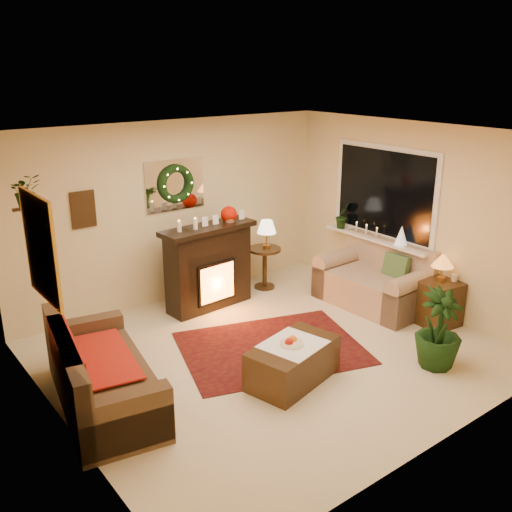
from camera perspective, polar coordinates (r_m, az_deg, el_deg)
floor at (r=6.99m, az=1.77°, el=-9.71°), size 5.00×5.00×0.00m
ceiling at (r=6.18m, az=2.01°, el=11.98°), size 5.00×5.00×0.00m
wall_back at (r=8.26m, az=-8.04°, el=4.36°), size 5.00×5.00×0.00m
wall_front at (r=5.05m, az=18.30°, el=-5.94°), size 5.00×5.00×0.00m
wall_left at (r=5.35m, az=-19.44°, el=-4.67°), size 4.50×4.50×0.00m
wall_right at (r=8.22m, az=15.56°, el=3.77°), size 4.50×4.50×0.00m
area_rug at (r=7.10m, az=1.55°, el=-9.17°), size 2.54×2.19×0.01m
sofa at (r=6.05m, az=-15.09°, el=-10.57°), size 1.17×2.04×0.82m
red_throw at (r=6.14m, az=-15.85°, el=-9.91°), size 0.74×1.20×0.02m
fireplace at (r=8.08m, az=-4.76°, el=-1.42°), size 1.26×0.48×1.13m
poinsettia at (r=8.07m, az=-2.73°, el=4.17°), size 0.23×0.23×0.23m
mantel_candle_a at (r=7.61m, az=-7.68°, el=2.82°), size 0.06×0.06×0.18m
mantel_candle_b at (r=7.70m, az=-6.08°, el=3.07°), size 0.06×0.06×0.18m
mantel_mirror at (r=8.16m, az=-8.10°, el=7.05°), size 0.92×0.02×0.72m
wreath at (r=8.12m, az=-7.97°, el=7.15°), size 0.55×0.11×0.55m
wall_art at (r=7.64m, az=-16.90°, el=4.47°), size 0.32×0.03×0.48m
gold_mirror at (r=5.48m, az=-20.76°, el=0.75°), size 0.03×0.84×1.00m
hanging_plant at (r=6.16m, az=-21.86°, el=4.65°), size 0.33×0.28×0.36m
loveseat at (r=8.32m, az=11.64°, el=-2.11°), size 0.96×1.60×0.91m
window_frame at (r=8.48m, az=12.70°, el=6.19°), size 0.03×1.86×1.36m
window_glass at (r=8.47m, az=12.64°, el=6.18°), size 0.02×1.70×1.22m
window_sill at (r=8.57m, az=11.92°, el=1.67°), size 0.22×1.86×0.04m
mini_tree at (r=8.23m, az=14.34°, el=2.02°), size 0.18×0.18×0.27m
sill_plant at (r=8.93m, az=8.63°, el=3.99°), size 0.28×0.23×0.51m
side_table_round at (r=8.80m, az=0.87°, el=-1.19°), size 0.65×0.65×0.65m
lamp_cream at (r=8.64m, az=1.07°, el=2.29°), size 0.29×0.29×0.44m
end_table_square at (r=7.99m, az=17.71°, el=-4.71°), size 0.55×0.55×0.60m
lamp_tiffany at (r=7.84m, az=18.07°, el=-1.45°), size 0.29×0.29×0.42m
coffee_table at (r=6.35m, az=3.68°, el=-10.68°), size 1.16×0.81×0.44m
fruit_bowl at (r=6.22m, az=3.58°, el=-8.83°), size 0.26×0.26×0.06m
floor_palm at (r=6.84m, az=17.80°, el=-7.11°), size 1.74×1.74×2.79m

